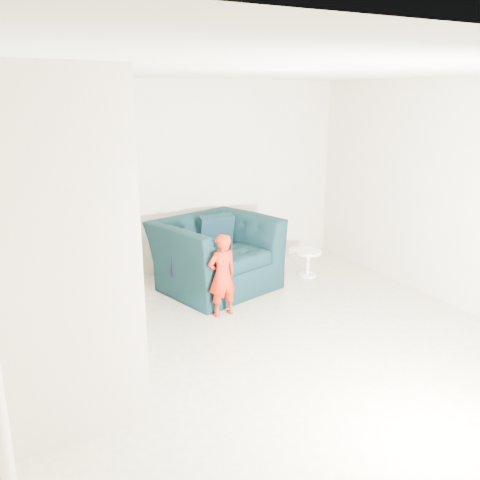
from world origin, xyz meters
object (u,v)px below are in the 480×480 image
toddler (222,275)px  side_table (308,259)px  armchair (216,254)px  staircase (55,278)px

toddler → side_table: bearing=-163.4°
side_table → armchair: bearing=172.8°
staircase → toddler: bearing=16.0°
armchair → side_table: size_ratio=3.83×
toddler → side_table: size_ratio=2.63×
armchair → toddler: (-0.30, -0.83, 0.03)m
toddler → staircase: (-1.86, -0.53, 0.45)m
armchair → staircase: 2.60m
staircase → armchair: bearing=32.4°
side_table → staircase: size_ratio=0.10×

